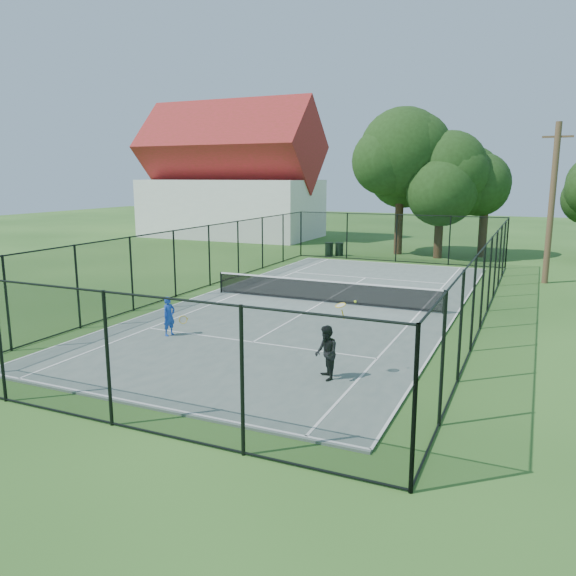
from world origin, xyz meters
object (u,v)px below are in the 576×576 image
at_px(trash_bin_right, 339,249).
at_px(player_blue, 169,316).
at_px(utility_pole, 552,203).
at_px(tennis_net, 323,290).
at_px(player_black, 326,353).
at_px(trash_bin_left, 329,249).

height_order(trash_bin_right, player_blue, player_blue).
bearing_deg(utility_pole, tennis_net, -133.73).
height_order(tennis_net, trash_bin_right, tennis_net).
relative_size(player_blue, player_black, 0.65).
bearing_deg(trash_bin_left, utility_pole, -19.44).
height_order(tennis_net, trash_bin_left, tennis_net).
bearing_deg(tennis_net, trash_bin_left, 109.03).
xyz_separation_m(tennis_net, utility_pole, (8.61, 9.00, 3.43)).
relative_size(trash_bin_left, trash_bin_right, 1.04).
relative_size(tennis_net, utility_pole, 1.28).
relative_size(trash_bin_right, utility_pole, 0.11).
relative_size(utility_pole, player_blue, 5.98).
bearing_deg(tennis_net, trash_bin_right, 106.34).
bearing_deg(utility_pole, player_blue, -126.08).
height_order(tennis_net, player_blue, player_blue).
height_order(trash_bin_right, player_black, player_black).
distance_m(trash_bin_left, player_black, 23.70).
bearing_deg(player_blue, utility_pole, 53.92).
bearing_deg(utility_pole, trash_bin_left, 160.56).
distance_m(utility_pole, player_black, 18.64).
xyz_separation_m(tennis_net, trash_bin_right, (-4.14, 14.12, -0.13)).
bearing_deg(trash_bin_right, player_black, -71.81).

